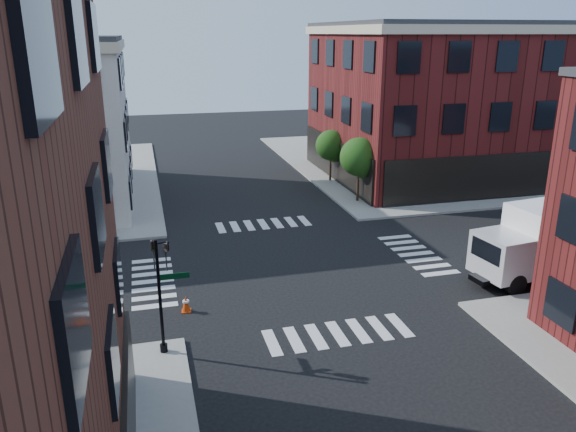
# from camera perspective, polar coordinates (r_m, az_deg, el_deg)

# --- Properties ---
(ground) EXTENTS (120.00, 120.00, 0.00)m
(ground) POSITION_cam_1_polar(r_m,az_deg,el_deg) (29.02, 0.42, -5.19)
(ground) COLOR black
(ground) RESTS_ON ground
(sidewalk_ne) EXTENTS (30.00, 30.00, 0.15)m
(sidewalk_ne) POSITION_cam_1_polar(r_m,az_deg,el_deg) (55.64, 15.92, 5.58)
(sidewalk_ne) COLOR gray
(sidewalk_ne) RESTS_ON ground
(building_ne) EXTENTS (25.00, 16.00, 12.00)m
(building_ne) POSITION_cam_1_polar(r_m,az_deg,el_deg) (50.26, 18.89, 10.89)
(building_ne) COLOR #441111
(building_ne) RESTS_ON ground
(tree_near) EXTENTS (2.69, 2.69, 4.49)m
(tree_near) POSITION_cam_1_polar(r_m,az_deg,el_deg) (39.43, 7.31, 5.78)
(tree_near) COLOR black
(tree_near) RESTS_ON ground
(tree_far) EXTENTS (2.43, 2.43, 4.07)m
(tree_far) POSITION_cam_1_polar(r_m,az_deg,el_deg) (44.99, 4.46, 7.02)
(tree_far) COLOR black
(tree_far) RESTS_ON ground
(signal_pole) EXTENTS (1.29, 1.24, 4.60)m
(signal_pole) POSITION_cam_1_polar(r_m,az_deg,el_deg) (20.91, -12.78, -6.72)
(signal_pole) COLOR black
(signal_pole) RESTS_ON ground
(box_truck) EXTENTS (8.34, 3.47, 3.69)m
(box_truck) POSITION_cam_1_polar(r_m,az_deg,el_deg) (30.24, 25.37, -2.14)
(box_truck) COLOR white
(box_truck) RESTS_ON ground
(traffic_cone) EXTENTS (0.45, 0.45, 0.74)m
(traffic_cone) POSITION_cam_1_polar(r_m,az_deg,el_deg) (24.86, -10.33, -8.78)
(traffic_cone) COLOR #D33B09
(traffic_cone) RESTS_ON ground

